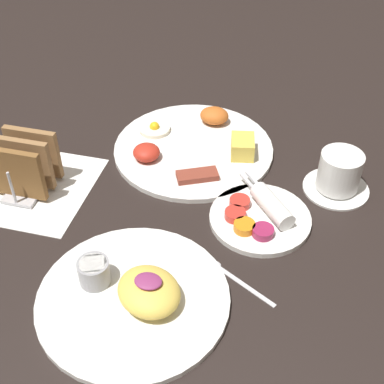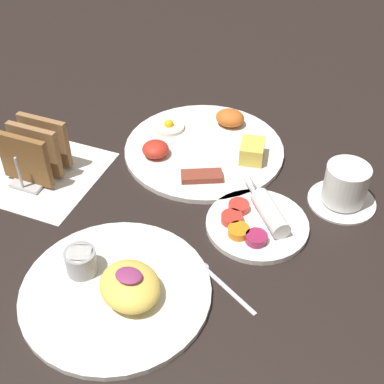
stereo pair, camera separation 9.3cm
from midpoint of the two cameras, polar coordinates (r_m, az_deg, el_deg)
name	(u,v)px [view 1 (the left image)]	position (r m, az deg, el deg)	size (l,w,h in m)	color
ground_plane	(140,212)	(0.94, -8.34, -2.24)	(3.00, 3.00, 0.00)	black
napkin_flat	(31,186)	(1.04, -19.25, 0.47)	(0.22, 0.22, 0.00)	white
plate_breakfast	(195,146)	(1.07, -2.22, 4.81)	(0.32, 0.32, 0.05)	white
plate_condiments	(260,216)	(0.91, 4.42, -2.66)	(0.17, 0.18, 0.04)	white
plate_foreground	(134,294)	(0.80, -9.54, -10.89)	(0.29, 0.29, 0.06)	white
toast_rack	(26,165)	(1.01, -19.86, 2.63)	(0.10, 0.12, 0.10)	#B7B7BC
coffee_cup	(339,174)	(0.98, 12.83, 1.77)	(0.12, 0.12, 0.08)	white
teaspoon	(229,274)	(0.83, 0.81, -8.89)	(0.12, 0.07, 0.01)	silver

